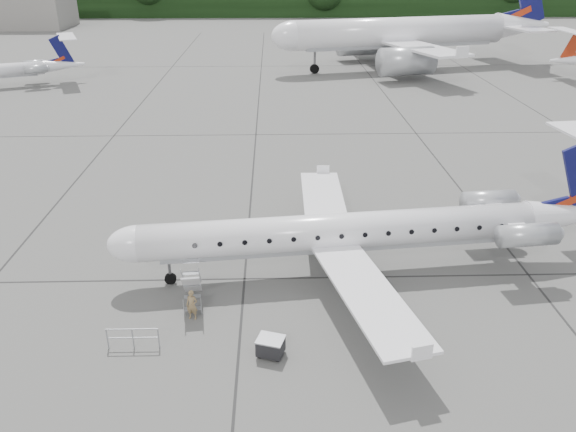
{
  "coord_description": "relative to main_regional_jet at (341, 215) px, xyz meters",
  "views": [
    {
      "loc": [
        -4.89,
        -23.12,
        15.63
      ],
      "look_at": [
        -4.1,
        4.97,
        2.3
      ],
      "focal_mm": 35.0,
      "sensor_mm": 36.0,
      "label": 1
    }
  ],
  "objects": [
    {
      "name": "main_regional_jet",
      "position": [
        0.0,
        0.0,
        0.0
      ],
      "size": [
        28.23,
        21.69,
        6.76
      ],
      "primitive_type": null,
      "rotation": [
        0.0,
        0.0,
        0.11
      ],
      "color": "white",
      "rests_on": "ground"
    },
    {
      "name": "baggage_cart",
      "position": [
        -3.64,
        -6.79,
        -2.91
      ],
      "size": [
        1.29,
        1.15,
        0.93
      ],
      "primitive_type": null,
      "rotation": [
        0.0,
        0.0,
        -0.32
      ],
      "color": "black",
      "rests_on": "ground"
    },
    {
      "name": "treeline",
      "position": [
        1.45,
        127.24,
        0.62
      ],
      "size": [
        260.0,
        4.0,
        8.0
      ],
      "primitive_type": "cube",
      "color": "black",
      "rests_on": "ground"
    },
    {
      "name": "ground",
      "position": [
        1.45,
        -2.76,
        -3.38
      ],
      "size": [
        320.0,
        320.0,
        0.0
      ],
      "primitive_type": "plane",
      "color": "#5D5D5B",
      "rests_on": "ground"
    },
    {
      "name": "bg_narrowbody",
      "position": [
        14.72,
        56.53,
        3.77
      ],
      "size": [
        45.35,
        37.06,
        14.3
      ],
      "primitive_type": null,
      "rotation": [
        0.0,
        0.0,
        0.23
      ],
      "color": "white",
      "rests_on": "ground"
    },
    {
      "name": "passenger",
      "position": [
        -7.29,
        -4.04,
        -2.63
      ],
      "size": [
        0.62,
        0.48,
        1.5
      ],
      "primitive_type": "imported",
      "rotation": [
        0.0,
        0.0,
        -0.23
      ],
      "color": "olive",
      "rests_on": "ground"
    },
    {
      "name": "airstair",
      "position": [
        -7.41,
        -2.85,
        -2.32
      ],
      "size": [
        1.07,
        2.17,
        2.12
      ],
      "primitive_type": null,
      "rotation": [
        0.0,
        0.0,
        0.11
      ],
      "color": "white",
      "rests_on": "ground"
    },
    {
      "name": "safety_railing",
      "position": [
        -9.57,
        -6.15,
        -2.88
      ],
      "size": [
        2.2,
        0.09,
        1.0
      ],
      "primitive_type": null,
      "rotation": [
        0.0,
        0.0,
        -0.01
      ],
      "color": "#93969B",
      "rests_on": "ground"
    }
  ]
}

